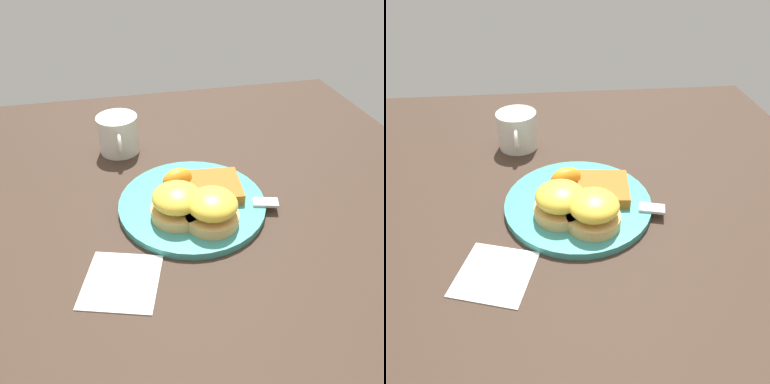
{
  "view_description": "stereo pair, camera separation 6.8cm",
  "coord_description": "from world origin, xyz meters",
  "views": [
    {
      "loc": [
        0.53,
        -0.12,
        0.44
      ],
      "look_at": [
        0.0,
        0.0,
        0.03
      ],
      "focal_mm": 35.0,
      "sensor_mm": 36.0,
      "label": 1
    },
    {
      "loc": [
        0.54,
        -0.05,
        0.44
      ],
      "look_at": [
        0.0,
        0.0,
        0.03
      ],
      "focal_mm": 35.0,
      "sensor_mm": 36.0,
      "label": 2
    }
  ],
  "objects": [
    {
      "name": "ground_plane",
      "position": [
        0.0,
        0.0,
        0.0
      ],
      "size": [
        1.1,
        1.1,
        0.0
      ],
      "primitive_type": "plane",
      "color": "#38281E"
    },
    {
      "name": "plate",
      "position": [
        0.0,
        0.0,
        0.01
      ],
      "size": [
        0.27,
        0.27,
        0.01
      ],
      "primitive_type": "cylinder",
      "color": "teal",
      "rests_on": "ground_plane"
    },
    {
      "name": "sandwich_benedict_left",
      "position": [
        0.04,
        -0.03,
        0.04
      ],
      "size": [
        0.09,
        0.09,
        0.06
      ],
      "color": "tan",
      "rests_on": "plate"
    },
    {
      "name": "hashbrown_patty",
      "position": [
        -0.02,
        0.05,
        0.02
      ],
      "size": [
        0.11,
        0.1,
        0.02
      ],
      "primitive_type": "cube",
      "rotation": [
        0.0,
        0.0,
        -0.1
      ],
      "color": "#A26021",
      "rests_on": "plate"
    },
    {
      "name": "orange_wedge",
      "position": [
        -0.04,
        -0.02,
        0.04
      ],
      "size": [
        0.05,
        0.07,
        0.04
      ],
      "primitive_type": "ellipsoid",
      "rotation": [
        0.0,
        0.0,
        5.05
      ],
      "color": "orange",
      "rests_on": "plate"
    },
    {
      "name": "sandwich_benedict_right",
      "position": [
        0.06,
        0.02,
        0.04
      ],
      "size": [
        0.09,
        0.09,
        0.06
      ],
      "color": "tan",
      "rests_on": "plate"
    },
    {
      "name": "cup",
      "position": [
        -0.23,
        -0.12,
        0.04
      ],
      "size": [
        0.12,
        0.09,
        0.08
      ],
      "color": "silver",
      "rests_on": "ground_plane"
    },
    {
      "name": "napkin",
      "position": [
        0.15,
        -0.14,
        0.0
      ],
      "size": [
        0.14,
        0.14,
        0.0
      ],
      "primitive_type": "cube",
      "rotation": [
        0.0,
        0.0,
        -0.3
      ],
      "color": "white",
      "rests_on": "ground_plane"
    },
    {
      "name": "fork",
      "position": [
        0.02,
        0.06,
        0.02
      ],
      "size": [
        0.07,
        0.22,
        0.0
      ],
      "color": "silver",
      "rests_on": "plate"
    }
  ]
}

